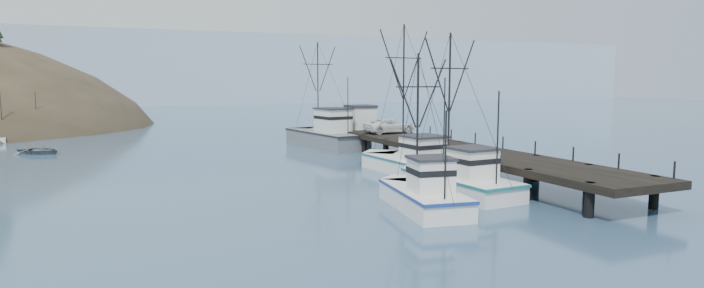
# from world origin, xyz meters

# --- Properties ---
(ground) EXTENTS (400.00, 400.00, 0.00)m
(ground) POSITION_xyz_m (0.00, 0.00, 0.00)
(ground) COLOR #314E6E
(ground) RESTS_ON ground
(pier) EXTENTS (6.00, 44.00, 2.00)m
(pier) POSITION_xyz_m (14.00, 16.00, 1.69)
(pier) COLOR black
(pier) RESTS_ON ground
(distant_ridge) EXTENTS (360.00, 40.00, 26.00)m
(distant_ridge) POSITION_xyz_m (10.00, 170.00, 0.00)
(distant_ridge) COLOR #9EB2C6
(distant_ridge) RESTS_ON ground
(distant_ridge_far) EXTENTS (180.00, 25.00, 18.00)m
(distant_ridge_far) POSITION_xyz_m (-40.00, 185.00, 0.00)
(distant_ridge_far) COLOR silver
(distant_ridge_far) RESTS_ON ground
(trawler_near) EXTENTS (4.25, 11.08, 11.23)m
(trawler_near) POSITION_xyz_m (8.54, 4.74, 0.82)
(trawler_near) COLOR white
(trawler_near) RESTS_ON ground
(trawler_mid) EXTENTS (4.39, 9.52, 9.63)m
(trawler_mid) POSITION_xyz_m (3.95, 1.70, 0.82)
(trawler_mid) COLOR white
(trawler_mid) RESTS_ON ground
(trawler_far) EXTENTS (4.91, 12.56, 12.62)m
(trawler_far) POSITION_xyz_m (9.66, 13.08, 0.82)
(trawler_far) COLOR white
(trawler_far) RESTS_ON ground
(work_vessel) EXTENTS (6.25, 14.81, 12.44)m
(work_vessel) POSITION_xyz_m (9.55, 33.07, 1.23)
(work_vessel) COLOR slate
(work_vessel) RESTS_ON ground
(pier_shed) EXTENTS (3.00, 3.20, 2.80)m
(pier_shed) POSITION_xyz_m (13.74, 32.12, 3.42)
(pier_shed) COLOR silver
(pier_shed) RESTS_ON pier
(pickup_truck) EXTENTS (5.82, 2.97, 1.58)m
(pickup_truck) POSITION_xyz_m (14.50, 26.18, 2.79)
(pickup_truck) COLOR white
(pickup_truck) RESTS_ON pier
(motorboat) EXTENTS (5.99, 5.89, 1.02)m
(motorboat) POSITION_xyz_m (-20.10, 39.20, 0.00)
(motorboat) COLOR slate
(motorboat) RESTS_ON ground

